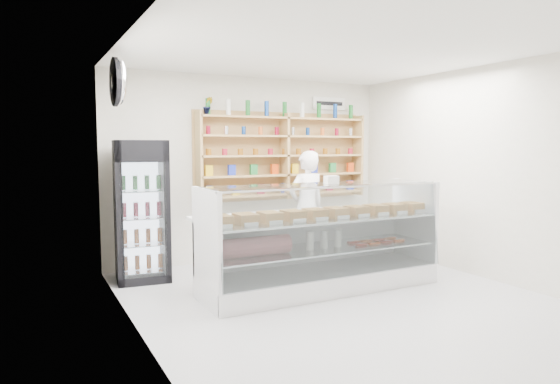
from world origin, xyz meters
TOP-DOWN VIEW (x-y plane):
  - room at (0.00, 0.00)m, footprint 5.00×5.00m
  - display_counter at (0.04, 0.52)m, footprint 2.98×0.89m
  - shop_worker at (0.58, 1.79)m, footprint 0.65×0.46m
  - drinks_cooler at (-1.81, 1.95)m, footprint 0.72×0.71m
  - wall_shelving at (0.50, 2.34)m, footprint 2.84×0.28m
  - potted_plant at (-0.75, 2.34)m, footprint 0.16×0.14m
  - security_mirror at (-2.17, 1.20)m, footprint 0.15×0.50m
  - wall_sign at (1.40, 2.47)m, footprint 0.62×0.03m

SIDE VIEW (x-z plane):
  - display_counter at x=0.04m, z-range -0.29..1.01m
  - shop_worker at x=0.58m, z-range 0.00..1.68m
  - drinks_cooler at x=-1.81m, z-range 0.00..1.83m
  - room at x=0.00m, z-range -1.10..3.90m
  - wall_shelving at x=0.50m, z-range 0.93..2.26m
  - potted_plant at x=-0.75m, z-range 2.20..2.45m
  - security_mirror at x=-2.17m, z-range 2.20..2.70m
  - wall_sign at x=1.40m, z-range 2.35..2.55m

